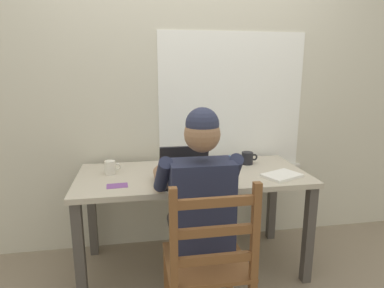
{
  "coord_description": "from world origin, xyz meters",
  "views": [
    {
      "loc": [
        -0.38,
        -2.16,
        1.44
      ],
      "look_at": [
        -0.01,
        -0.05,
        0.95
      ],
      "focal_mm": 30.75,
      "sensor_mm": 36.0,
      "label": 1
    }
  ],
  "objects_px": {
    "laptop": "(186,173)",
    "coffee_mug_dark": "(248,158)",
    "wooden_chair": "(208,265)",
    "desk": "(193,185)",
    "coffee_mug_white": "(111,167)",
    "seated_person": "(198,203)",
    "book_stack_main": "(220,163)",
    "landscape_photo_print": "(117,186)",
    "computer_mouse": "(231,177)",
    "book_stack_side": "(175,163)"
  },
  "relations": [
    {
      "from": "laptop",
      "to": "coffee_mug_dark",
      "type": "relative_size",
      "value": 2.65
    },
    {
      "from": "wooden_chair",
      "to": "laptop",
      "type": "xyz_separation_m",
      "value": [
        -0.02,
        0.57,
        0.31
      ]
    },
    {
      "from": "desk",
      "to": "wooden_chair",
      "type": "distance_m",
      "value": 0.73
    },
    {
      "from": "desk",
      "to": "coffee_mug_white",
      "type": "distance_m",
      "value": 0.58
    },
    {
      "from": "desk",
      "to": "seated_person",
      "type": "xyz_separation_m",
      "value": [
        -0.04,
        -0.43,
        0.05
      ]
    },
    {
      "from": "book_stack_main",
      "to": "landscape_photo_print",
      "type": "bearing_deg",
      "value": -160.92
    },
    {
      "from": "laptop",
      "to": "book_stack_main",
      "type": "xyz_separation_m",
      "value": [
        0.29,
        0.22,
        -0.01
      ]
    },
    {
      "from": "computer_mouse",
      "to": "book_stack_side",
      "type": "relative_size",
      "value": 0.55
    },
    {
      "from": "book_stack_side",
      "to": "desk",
      "type": "bearing_deg",
      "value": -46.48
    },
    {
      "from": "desk",
      "to": "coffee_mug_dark",
      "type": "bearing_deg",
      "value": 18.01
    },
    {
      "from": "coffee_mug_dark",
      "to": "desk",
      "type": "bearing_deg",
      "value": -161.99
    },
    {
      "from": "desk",
      "to": "coffee_mug_dark",
      "type": "xyz_separation_m",
      "value": [
        0.45,
        0.15,
        0.14
      ]
    },
    {
      "from": "book_stack_main",
      "to": "landscape_photo_print",
      "type": "xyz_separation_m",
      "value": [
        -0.73,
        -0.25,
        -0.04
      ]
    },
    {
      "from": "coffee_mug_white",
      "to": "book_stack_main",
      "type": "height_order",
      "value": "coffee_mug_white"
    },
    {
      "from": "desk",
      "to": "landscape_photo_print",
      "type": "bearing_deg",
      "value": -161.04
    },
    {
      "from": "coffee_mug_white",
      "to": "coffee_mug_dark",
      "type": "bearing_deg",
      "value": 4.21
    },
    {
      "from": "laptop",
      "to": "coffee_mug_dark",
      "type": "bearing_deg",
      "value": 29.18
    },
    {
      "from": "desk",
      "to": "computer_mouse",
      "type": "distance_m",
      "value": 0.31
    },
    {
      "from": "book_stack_side",
      "to": "book_stack_main",
      "type": "bearing_deg",
      "value": -6.79
    },
    {
      "from": "coffee_mug_dark",
      "to": "computer_mouse",
      "type": "bearing_deg",
      "value": -124.39
    },
    {
      "from": "landscape_photo_print",
      "to": "desk",
      "type": "bearing_deg",
      "value": 15.29
    },
    {
      "from": "desk",
      "to": "wooden_chair",
      "type": "relative_size",
      "value": 1.67
    },
    {
      "from": "laptop",
      "to": "book_stack_main",
      "type": "height_order",
      "value": "laptop"
    },
    {
      "from": "wooden_chair",
      "to": "coffee_mug_dark",
      "type": "bearing_deg",
      "value": 59.96
    },
    {
      "from": "coffee_mug_white",
      "to": "landscape_photo_print",
      "type": "distance_m",
      "value": 0.26
    },
    {
      "from": "wooden_chair",
      "to": "book_stack_main",
      "type": "xyz_separation_m",
      "value": [
        0.26,
        0.79,
        0.3
      ]
    },
    {
      "from": "book_stack_main",
      "to": "landscape_photo_print",
      "type": "height_order",
      "value": "book_stack_main"
    },
    {
      "from": "seated_person",
      "to": "coffee_mug_dark",
      "type": "distance_m",
      "value": 0.76
    },
    {
      "from": "desk",
      "to": "landscape_photo_print",
      "type": "relative_size",
      "value": 12.17
    },
    {
      "from": "desk",
      "to": "computer_mouse",
      "type": "relative_size",
      "value": 15.82
    },
    {
      "from": "book_stack_side",
      "to": "landscape_photo_print",
      "type": "distance_m",
      "value": 0.49
    },
    {
      "from": "computer_mouse",
      "to": "book_stack_side",
      "type": "height_order",
      "value": "book_stack_side"
    },
    {
      "from": "coffee_mug_dark",
      "to": "landscape_photo_print",
      "type": "xyz_separation_m",
      "value": [
        -0.96,
        -0.32,
        -0.05
      ]
    },
    {
      "from": "seated_person",
      "to": "desk",
      "type": "bearing_deg",
      "value": 84.14
    },
    {
      "from": "laptop",
      "to": "computer_mouse",
      "type": "relative_size",
      "value": 3.3
    },
    {
      "from": "landscape_photo_print",
      "to": "computer_mouse",
      "type": "bearing_deg",
      "value": -4.61
    },
    {
      "from": "seated_person",
      "to": "book_stack_side",
      "type": "xyz_separation_m",
      "value": [
        -0.07,
        0.55,
        0.08
      ]
    },
    {
      "from": "wooden_chair",
      "to": "landscape_photo_print",
      "type": "height_order",
      "value": "wooden_chair"
    },
    {
      "from": "coffee_mug_white",
      "to": "book_stack_main",
      "type": "relative_size",
      "value": 0.54
    },
    {
      "from": "book_stack_main",
      "to": "seated_person",
      "type": "bearing_deg",
      "value": -117.47
    },
    {
      "from": "desk",
      "to": "coffee_mug_white",
      "type": "relative_size",
      "value": 14.23
    },
    {
      "from": "coffee_mug_dark",
      "to": "landscape_photo_print",
      "type": "distance_m",
      "value": 1.01
    },
    {
      "from": "wooden_chair",
      "to": "book_stack_side",
      "type": "bearing_deg",
      "value": 94.59
    },
    {
      "from": "coffee_mug_white",
      "to": "coffee_mug_dark",
      "type": "height_order",
      "value": "coffee_mug_white"
    },
    {
      "from": "desk",
      "to": "book_stack_main",
      "type": "relative_size",
      "value": 7.72
    },
    {
      "from": "book_stack_side",
      "to": "landscape_photo_print",
      "type": "relative_size",
      "value": 1.41
    },
    {
      "from": "wooden_chair",
      "to": "coffee_mug_dark",
      "type": "height_order",
      "value": "wooden_chair"
    },
    {
      "from": "coffee_mug_white",
      "to": "landscape_photo_print",
      "type": "relative_size",
      "value": 0.86
    },
    {
      "from": "computer_mouse",
      "to": "book_stack_side",
      "type": "xyz_separation_m",
      "value": [
        -0.33,
        0.3,
        0.03
      ]
    },
    {
      "from": "laptop",
      "to": "coffee_mug_white",
      "type": "bearing_deg",
      "value": 156.4
    }
  ]
}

